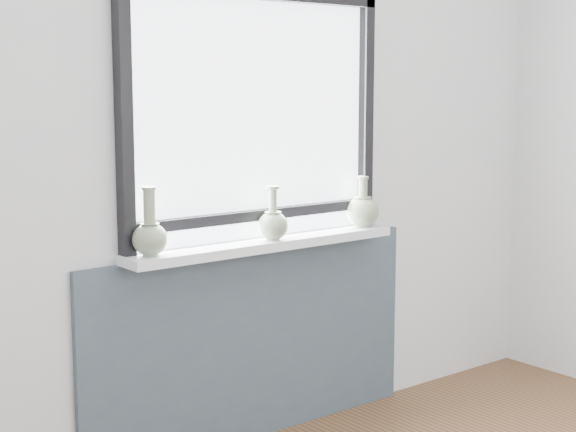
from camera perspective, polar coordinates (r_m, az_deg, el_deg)
back_wall at (r=3.78m, az=-2.46°, el=4.66°), size 3.60×0.02×2.60m
apron_panel at (r=3.91m, az=-2.11°, el=-8.18°), size 1.70×0.03×0.86m
windowsill at (r=3.75m, az=-1.52°, el=-1.83°), size 1.32×0.18×0.04m
window at (r=3.75m, az=-2.14°, el=6.78°), size 1.30×0.06×1.05m
vase_a at (r=3.42m, az=-8.91°, el=-1.19°), size 0.14×0.14×0.27m
vase_b at (r=3.73m, az=-0.98°, el=-0.48°), size 0.13×0.13×0.23m
vase_c at (r=4.09m, az=4.85°, el=0.39°), size 0.15×0.15×0.24m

